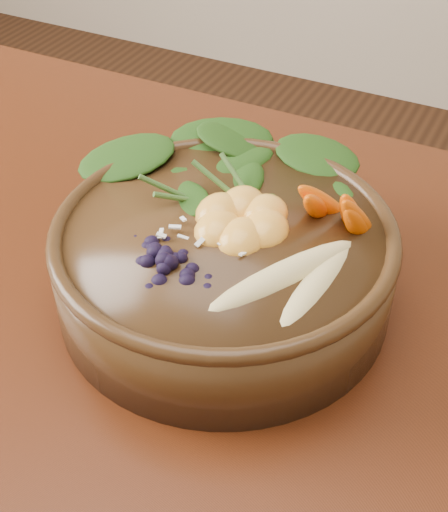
{
  "coord_description": "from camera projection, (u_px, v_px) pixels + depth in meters",
  "views": [
    {
      "loc": [
        0.37,
        -0.27,
        1.17
      ],
      "look_at": [
        0.17,
        0.13,
        0.8
      ],
      "focal_mm": 50.0,
      "sensor_mm": 36.0,
      "label": 1
    }
  ],
  "objects": [
    {
      "name": "stoneware_bowl",
      "position": [
        224.0,
        265.0,
        0.58
      ],
      "size": [
        0.36,
        0.36,
        0.07
      ],
      "primitive_type": "cylinder",
      "rotation": [
        0.0,
        0.0,
        -0.39
      ],
      "color": "#3E2712",
      "rests_on": "dining_table"
    },
    {
      "name": "kale_heap",
      "position": [
        241.0,
        159.0,
        0.6
      ],
      "size": [
        0.23,
        0.22,
        0.04
      ],
      "primitive_type": null,
      "rotation": [
        0.0,
        0.0,
        -0.39
      ],
      "color": "#254E14",
      "rests_on": "stoneware_bowl"
    },
    {
      "name": "carrot_cluster",
      "position": [
        339.0,
        181.0,
        0.54
      ],
      "size": [
        0.07,
        0.07,
        0.08
      ],
      "primitive_type": null,
      "rotation": [
        0.0,
        0.0,
        -0.39
      ],
      "color": "#E75900",
      "rests_on": "stoneware_bowl"
    },
    {
      "name": "banana_halves",
      "position": [
        301.0,
        264.0,
        0.51
      ],
      "size": [
        0.09,
        0.14,
        0.03
      ],
      "rotation": [
        0.0,
        0.0,
        -0.39
      ],
      "color": "#E0CC84",
      "rests_on": "stoneware_bowl"
    },
    {
      "name": "mandarin_cluster",
      "position": [
        242.0,
        207.0,
        0.56
      ],
      "size": [
        0.11,
        0.11,
        0.03
      ],
      "primitive_type": null,
      "rotation": [
        0.0,
        0.0,
        -0.39
      ],
      "color": "#FEAD39",
      "rests_on": "stoneware_bowl"
    },
    {
      "name": "blueberry_pile",
      "position": [
        168.0,
        243.0,
        0.52
      ],
      "size": [
        0.15,
        0.14,
        0.04
      ],
      "primitive_type": null,
      "rotation": [
        0.0,
        0.0,
        -0.39
      ],
      "color": "black",
      "rests_on": "stoneware_bowl"
    },
    {
      "name": "coconut_flakes",
      "position": [
        207.0,
        237.0,
        0.54
      ],
      "size": [
        0.11,
        0.09,
        0.01
      ],
      "primitive_type": null,
      "rotation": [
        0.0,
        0.0,
        -0.39
      ],
      "color": "white",
      "rests_on": "stoneware_bowl"
    }
  ]
}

